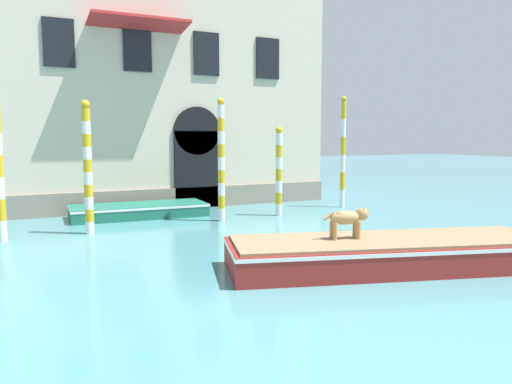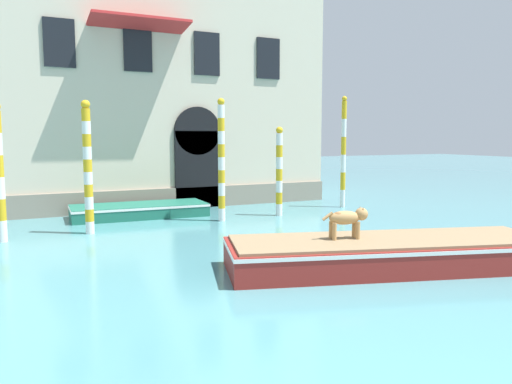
# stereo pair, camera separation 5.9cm
# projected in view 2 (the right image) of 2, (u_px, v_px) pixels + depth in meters

# --- Properties ---
(boat_foreground) EXTENTS (7.59, 4.16, 0.69)m
(boat_foreground) POSITION_uv_depth(u_px,v_px,m) (389.00, 252.00, 11.18)
(boat_foreground) COLOR maroon
(boat_foreground) RESTS_ON ground_plane
(dog_on_deck) EXTENTS (1.04, 0.48, 0.71)m
(dog_on_deck) POSITION_uv_depth(u_px,v_px,m) (348.00, 218.00, 11.05)
(dog_on_deck) COLOR tan
(dog_on_deck) RESTS_ON boat_foreground
(boat_moored_near_palazzo) EXTENTS (4.92, 2.12, 0.47)m
(boat_moored_near_palazzo) POSITION_uv_depth(u_px,v_px,m) (140.00, 210.00, 18.33)
(boat_moored_near_palazzo) COLOR #1E6651
(boat_moored_near_palazzo) RESTS_ON ground_plane
(mooring_pole_0) EXTENTS (0.25, 0.25, 3.30)m
(mooring_pole_0) POSITION_uv_depth(u_px,v_px,m) (279.00, 171.00, 18.45)
(mooring_pole_0) COLOR white
(mooring_pole_0) RESTS_ON ground_plane
(mooring_pole_1) EXTENTS (0.25, 0.25, 4.25)m
(mooring_pole_1) POSITION_uv_depth(u_px,v_px,m) (221.00, 160.00, 17.22)
(mooring_pole_1) COLOR white
(mooring_pole_1) RESTS_ON ground_plane
(mooring_pole_2) EXTENTS (0.21, 0.21, 4.58)m
(mooring_pole_2) POSITION_uv_depth(u_px,v_px,m) (343.00, 152.00, 20.58)
(mooring_pole_2) COLOR white
(mooring_pole_2) RESTS_ON ground_plane
(mooring_pole_4) EXTENTS (0.27, 0.27, 4.02)m
(mooring_pole_4) POSITION_uv_depth(u_px,v_px,m) (88.00, 167.00, 14.96)
(mooring_pole_4) COLOR white
(mooring_pole_4) RESTS_ON ground_plane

